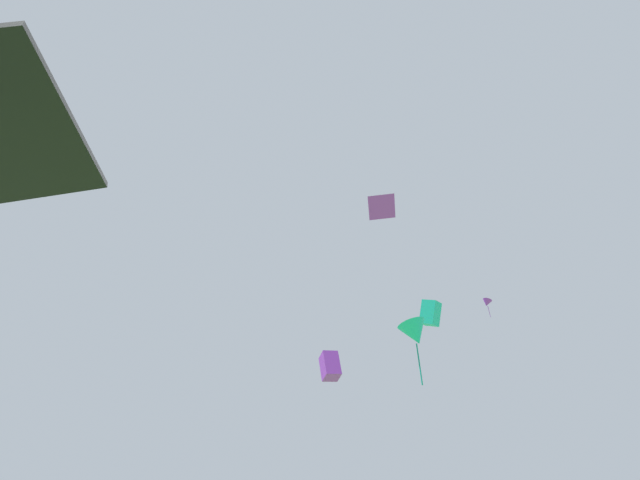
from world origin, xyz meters
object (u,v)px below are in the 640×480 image
(distant_kite_teal_mid_right, at_px, (415,334))
(distant_kite_teal_high_left, at_px, (430,313))
(distant_kite_purple_high_right, at_px, (330,366))
(distant_kite_purple_mid_left, at_px, (487,303))
(distant_kite_purple_far_center, at_px, (381,207))

(distant_kite_teal_mid_right, bearing_deg, distant_kite_teal_high_left, 95.23)
(distant_kite_teal_high_left, relative_size, distant_kite_purple_high_right, 1.27)
(distant_kite_purple_mid_left, xyz_separation_m, distant_kite_teal_mid_right, (0.18, -12.97, -7.74))
(distant_kite_teal_high_left, height_order, distant_kite_teal_mid_right, distant_kite_teal_high_left)
(distant_kite_teal_high_left, relative_size, distant_kite_purple_mid_left, 0.99)
(distant_kite_purple_far_center, bearing_deg, distant_kite_purple_high_right, 138.48)
(distant_kite_purple_mid_left, bearing_deg, distant_kite_teal_mid_right, -89.19)
(distant_kite_purple_mid_left, relative_size, distant_kite_purple_far_center, 1.62)
(distant_kite_purple_far_center, bearing_deg, distant_kite_purple_mid_left, 99.73)
(distant_kite_purple_far_center, bearing_deg, distant_kite_teal_mid_right, 112.73)
(distant_kite_teal_high_left, height_order, distant_kite_purple_mid_left, distant_kite_purple_mid_left)
(distant_kite_purple_mid_left, bearing_deg, distant_kite_purple_high_right, -100.17)
(distant_kite_teal_mid_right, relative_size, distant_kite_purple_high_right, 2.51)
(distant_kite_teal_high_left, distance_m, distant_kite_teal_mid_right, 3.55)
(distant_kite_purple_far_center, height_order, distant_kite_purple_high_right, distant_kite_purple_far_center)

